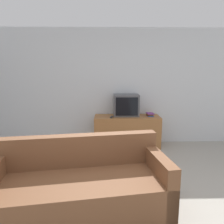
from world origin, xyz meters
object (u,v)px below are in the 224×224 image
(book_stack, at_px, (150,114))
(remote_on_stand, at_px, (112,117))
(couch, at_px, (81,190))
(tv_stand, at_px, (127,131))
(television, at_px, (126,105))

(book_stack, relative_size, remote_on_stand, 1.43)
(couch, relative_size, book_stack, 9.99)
(tv_stand, relative_size, television, 2.59)
(tv_stand, distance_m, book_stack, 0.63)
(couch, relative_size, remote_on_stand, 14.26)
(book_stack, xyz_separation_m, remote_on_stand, (-0.85, -0.17, -0.02))
(tv_stand, height_order, television, television)
(remote_on_stand, bearing_deg, book_stack, 10.98)
(television, relative_size, book_stack, 2.60)
(couch, bearing_deg, book_stack, 53.13)
(television, xyz_separation_m, remote_on_stand, (-0.33, -0.21, -0.22))
(couch, bearing_deg, television, 64.31)
(television, bearing_deg, tv_stand, -72.35)
(couch, xyz_separation_m, book_stack, (1.25, 2.35, 0.42))
(tv_stand, xyz_separation_m, couch, (-0.75, -2.34, -0.04))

